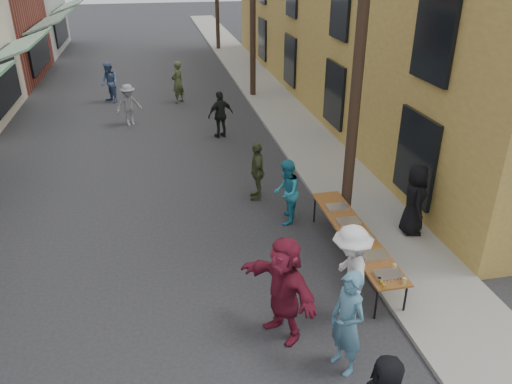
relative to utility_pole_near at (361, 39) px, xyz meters
name	(u,v)px	position (x,y,z in m)	size (l,w,h in m)	color
ground	(185,320)	(-4.30, -3.00, -4.50)	(120.00, 120.00, 0.00)	#28282B
sidewalk	(268,95)	(0.70, 12.00, -4.45)	(2.20, 60.00, 0.10)	gray
utility_pole_near	(361,39)	(0.00, 0.00, 0.00)	(0.26, 0.26, 9.00)	#2D2116
serving_table	(355,234)	(-0.50, -1.80, -3.79)	(0.70, 4.00, 0.75)	brown
catering_tray_sausage	(388,275)	(-0.50, -3.45, -3.71)	(0.50, 0.33, 0.08)	maroon
catering_tray_foil_b	(374,256)	(-0.50, -2.80, -3.71)	(0.50, 0.33, 0.08)	#B2B2B7
catering_tray_buns	(360,238)	(-0.50, -2.10, -3.71)	(0.50, 0.33, 0.08)	tan
catering_tray_foil_d	(348,222)	(-0.50, -1.40, -3.71)	(0.50, 0.33, 0.08)	#B2B2B7
catering_tray_buns_end	(337,207)	(-0.50, -0.70, -3.71)	(0.50, 0.33, 0.08)	tan
condiment_jar_a	(384,286)	(-0.72, -3.75, -3.71)	(0.07, 0.07, 0.08)	#A57F26
condiment_jar_b	(382,283)	(-0.72, -3.65, -3.71)	(0.07, 0.07, 0.08)	#A57F26
condiment_jar_c	(379,280)	(-0.72, -3.55, -3.71)	(0.07, 0.07, 0.08)	#A57F26
cup_stack	(404,281)	(-0.30, -3.70, -3.69)	(0.08, 0.08, 0.12)	tan
guest_front_b	(347,323)	(-1.80, -4.71, -3.56)	(0.68, 0.45, 1.87)	teal
guest_front_c	(286,192)	(-1.50, 0.24, -3.67)	(0.81, 0.63, 1.67)	teal
guest_front_d	(350,274)	(-1.30, -3.53, -3.52)	(1.26, 0.73, 1.96)	white
guest_front_e	(257,171)	(-1.93, 1.70, -3.68)	(0.96, 0.40, 1.64)	#48522F
guest_queue_back	(284,288)	(-2.58, -3.70, -3.51)	(1.84, 0.59, 1.98)	maroon
server	(415,199)	(1.28, -1.01, -3.53)	(0.85, 0.55, 1.74)	black
passerby_left	(129,105)	(-5.51, 8.89, -3.70)	(1.04, 0.60, 1.61)	gray
passerby_mid	(221,115)	(-2.22, 6.82, -3.65)	(1.00, 0.42, 1.71)	black
passerby_right	(178,82)	(-3.46, 11.69, -3.58)	(0.67, 0.44, 1.84)	#465430
passerby_far	(109,83)	(-6.42, 12.32, -3.62)	(0.86, 0.67, 1.77)	#4C6493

